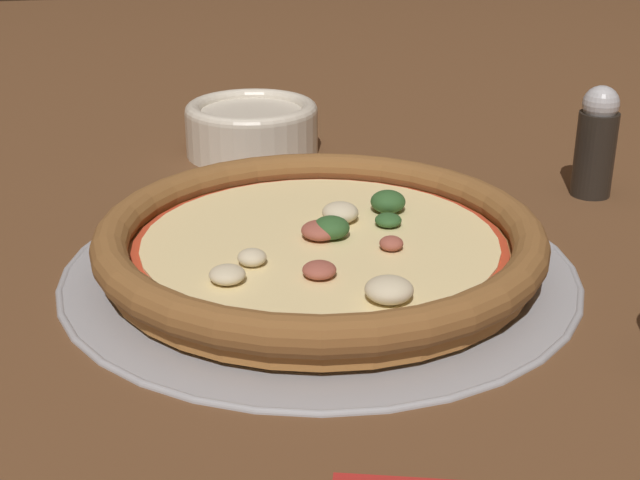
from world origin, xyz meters
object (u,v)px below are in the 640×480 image
(pepper_shaker, at_px, (596,142))
(pizza_tray, at_px, (320,266))
(bowl_near, at_px, (252,126))
(pizza, at_px, (320,240))

(pepper_shaker, bearing_deg, pizza_tray, 111.63)
(pepper_shaker, bearing_deg, bowl_near, 57.02)
(pizza_tray, height_order, bowl_near, bowl_near)
(pizza_tray, relative_size, pizza, 1.16)
(bowl_near, height_order, pepper_shaker, pepper_shaker)
(bowl_near, bearing_deg, pepper_shaker, -122.98)
(pizza, distance_m, bowl_near, 0.30)
(pizza, height_order, bowl_near, bowl_near)
(bowl_near, relative_size, pepper_shaker, 1.35)
(pizza, bearing_deg, bowl_near, 2.27)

